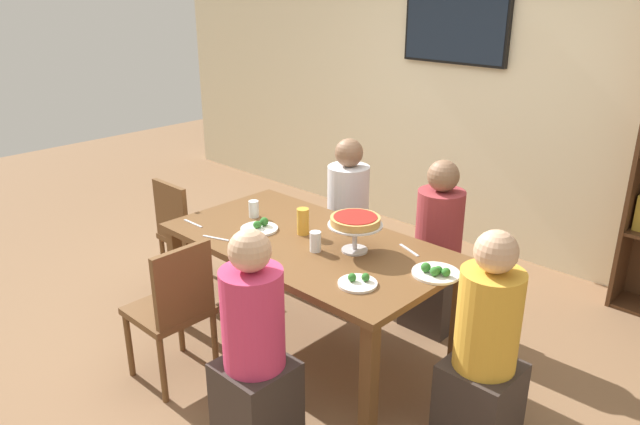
% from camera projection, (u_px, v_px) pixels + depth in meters
% --- Properties ---
extents(ground_plane, '(12.00, 12.00, 0.00)m').
position_uv_depth(ground_plane, '(309.00, 347.00, 3.83)').
color(ground_plane, '#846042').
extents(rear_partition, '(8.00, 0.12, 2.80)m').
position_uv_depth(rear_partition, '(501.00, 84.00, 4.81)').
color(rear_partition, beige).
rests_on(rear_partition, ground_plane).
extents(dining_table, '(1.74, 0.93, 0.74)m').
position_uv_depth(dining_table, '(308.00, 254.00, 3.60)').
color(dining_table, brown).
rests_on(dining_table, ground_plane).
extents(television, '(0.94, 0.05, 0.53)m').
position_uv_depth(television, '(455.00, 30.00, 4.87)').
color(television, black).
extents(diner_far_left, '(0.34, 0.34, 1.15)m').
position_uv_depth(diner_far_left, '(348.00, 226.00, 4.42)').
color(diner_far_left, '#382D28').
rests_on(diner_far_left, ground_plane).
extents(diner_far_right, '(0.34, 0.34, 1.15)m').
position_uv_depth(diner_far_right, '(437.00, 258.00, 3.92)').
color(diner_far_right, '#382D28').
rests_on(diner_far_right, ground_plane).
extents(diner_head_east, '(0.34, 0.34, 1.15)m').
position_uv_depth(diner_head_east, '(484.00, 358.00, 2.89)').
color(diner_head_east, '#382D28').
rests_on(diner_head_east, ground_plane).
extents(diner_near_right, '(0.34, 0.34, 1.15)m').
position_uv_depth(diner_near_right, '(255.00, 356.00, 2.90)').
color(diner_near_right, '#382D28').
rests_on(diner_near_right, ground_plane).
extents(chair_near_left, '(0.40, 0.40, 0.87)m').
position_uv_depth(chair_near_left, '(175.00, 306.00, 3.35)').
color(chair_near_left, brown).
rests_on(chair_near_left, ground_plane).
extents(chair_head_west, '(0.40, 0.40, 0.87)m').
position_uv_depth(chair_head_west, '(186.00, 231.00, 4.36)').
color(chair_head_west, brown).
rests_on(chair_head_west, ground_plane).
extents(deep_dish_pizza_stand, '(0.31, 0.31, 0.21)m').
position_uv_depth(deep_dish_pizza_stand, '(355.00, 223.00, 3.37)').
color(deep_dish_pizza_stand, silver).
rests_on(deep_dish_pizza_stand, dining_table).
extents(salad_plate_near_diner, '(0.23, 0.23, 0.07)m').
position_uv_depth(salad_plate_near_diner, '(260.00, 227.00, 3.72)').
color(salad_plate_near_diner, white).
rests_on(salad_plate_near_diner, dining_table).
extents(salad_plate_far_diner, '(0.25, 0.25, 0.07)m').
position_uv_depth(salad_plate_far_diner, '(436.00, 272.00, 3.14)').
color(salad_plate_far_diner, white).
rests_on(salad_plate_far_diner, dining_table).
extents(salad_plate_spare, '(0.20, 0.20, 0.06)m').
position_uv_depth(salad_plate_spare, '(358.00, 282.00, 3.05)').
color(salad_plate_spare, white).
rests_on(salad_plate_spare, dining_table).
extents(beer_glass_amber_tall, '(0.07, 0.07, 0.16)m').
position_uv_depth(beer_glass_amber_tall, '(303.00, 221.00, 3.63)').
color(beer_glass_amber_tall, gold).
rests_on(beer_glass_amber_tall, dining_table).
extents(water_glass_clear_near, '(0.07, 0.07, 0.12)m').
position_uv_depth(water_glass_clear_near, '(315.00, 242.00, 3.41)').
color(water_glass_clear_near, white).
rests_on(water_glass_clear_near, dining_table).
extents(water_glass_clear_far, '(0.06, 0.06, 0.10)m').
position_uv_depth(water_glass_clear_far, '(337.00, 222.00, 3.70)').
color(water_glass_clear_far, white).
rests_on(water_glass_clear_far, dining_table).
extents(water_glass_clear_spare, '(0.07, 0.07, 0.11)m').
position_uv_depth(water_glass_clear_spare, '(254.00, 209.00, 3.90)').
color(water_glass_clear_spare, white).
rests_on(water_glass_clear_spare, dining_table).
extents(cutlery_fork_near, '(0.17, 0.08, 0.00)m').
position_uv_depth(cutlery_fork_near, '(409.00, 250.00, 3.43)').
color(cutlery_fork_near, silver).
rests_on(cutlery_fork_near, dining_table).
extents(cutlery_knife_near, '(0.18, 0.02, 0.00)m').
position_uv_depth(cutlery_knife_near, '(193.00, 223.00, 3.81)').
color(cutlery_knife_near, silver).
rests_on(cutlery_knife_near, dining_table).
extents(cutlery_fork_far, '(0.18, 0.02, 0.00)m').
position_uv_depth(cutlery_fork_far, '(247.00, 254.00, 3.38)').
color(cutlery_fork_far, silver).
rests_on(cutlery_fork_far, dining_table).
extents(cutlery_knife_far, '(0.18, 0.07, 0.00)m').
position_uv_depth(cutlery_knife_far, '(216.00, 238.00, 3.59)').
color(cutlery_knife_far, silver).
rests_on(cutlery_knife_far, dining_table).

